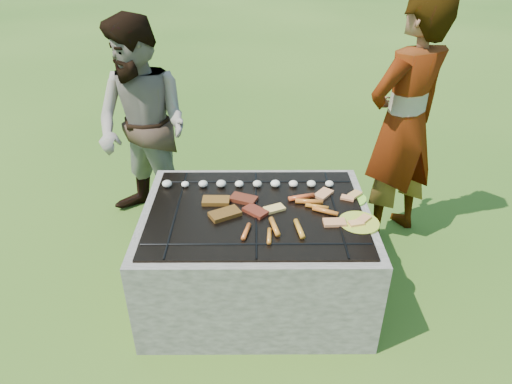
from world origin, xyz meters
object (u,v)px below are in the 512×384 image
Objects in this scene: fire_pit at (256,255)px; plate_far at (350,198)px; cook at (404,125)px; plate_near at (359,223)px; bystander at (143,128)px.

fire_pit is 5.36× the size of plate_far.
plate_near is at bearing 31.50° from cook.
plate_far is at bearing 89.75° from plate_near.
plate_near is at bearing -12.65° from fire_pit.
cook reaches higher than plate_near.
cook is at bearing 34.00° from fire_pit.
bystander is at bearing 145.06° from plate_near.
plate_far is 0.73m from cook.
plate_far is 0.26m from plate_near.
fire_pit is 1.32m from cook.
fire_pit is at bearing -166.64° from plate_far.
fire_pit is 1.24m from bystander.
bystander is (-1.78, 0.15, -0.09)m from cook.
fire_pit is at bearing 3.86° from cook.
plate_near is at bearing -4.25° from bystander.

